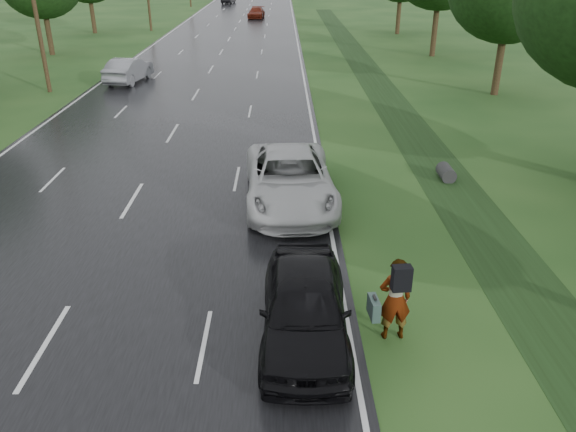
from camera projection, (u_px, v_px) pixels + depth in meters
The scene contains 12 objects.
ground at pixel (45, 347), 12.35m from camera, with size 220.00×220.00×0.00m, color #1E4217.
road at pixel (226, 44), 53.04m from camera, with size 14.00×180.00×0.04m, color black.
edge_stripe_east at pixel (298, 43), 53.09m from camera, with size 0.12×180.00×0.01m, color silver.
edge_stripe_west at pixel (155, 44), 52.96m from camera, with size 0.12×180.00×0.01m, color silver.
center_line at pixel (226, 43), 53.03m from camera, with size 0.12×180.00×0.01m, color silver.
drainage_ditch at pixel (401, 117), 29.36m from camera, with size 2.20×120.00×0.56m.
utility_pole_mid at pixel (34, 3), 32.65m from camera, with size 1.60×0.26×10.00m.
pedestrian at pixel (394, 298), 12.23m from camera, with size 0.94×0.79×2.01m.
white_pickup at pixel (290, 179), 18.97m from camera, with size 2.91×6.30×1.75m, color silver.
dark_sedan at pixel (305, 307), 12.26m from camera, with size 1.92×4.77×1.62m, color black.
silver_sedan at pixel (129, 70), 37.04m from camera, with size 1.67×4.79×1.58m, color gray.
far_car_red at pixel (256, 13), 73.02m from camera, with size 1.89×4.66×1.35m, color maroon.
Camera 1 is at (5.25, -9.99, 7.88)m, focal length 35.00 mm.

